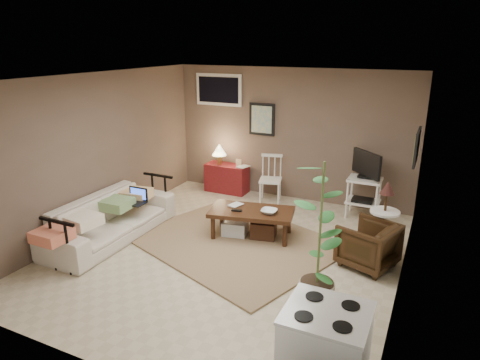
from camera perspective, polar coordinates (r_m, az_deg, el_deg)
The scene contains 20 objects.
floor at distance 6.12m, azimuth -1.48°, elevation -9.54°, with size 5.00×5.00×0.00m, color #C1B293.
art_back at distance 8.02m, azimuth 2.94°, elevation 8.08°, with size 0.50×0.03×0.60m, color black.
art_right at distance 6.03m, azimuth 22.53°, elevation 4.09°, with size 0.03×0.60×0.45m, color black.
window at distance 8.34m, azimuth -2.85°, elevation 11.93°, with size 0.96×0.03×0.60m, color silver.
rug at distance 6.37m, azimuth -0.67°, elevation -8.22°, with size 2.76×2.21×0.03m, color #937055.
coffee_table at distance 6.44m, azimuth 1.48°, elevation -5.51°, with size 1.34×0.88×0.47m.
sofa at distance 6.64m, azimuth -16.97°, elevation -4.08°, with size 2.16×0.63×0.84m, color beige.
sofa_pillows at distance 6.40m, azimuth -18.18°, elevation -4.09°, with size 0.42×2.06×0.15m, color #F6E7CC, non-canonical shape.
sofa_end_rails at distance 6.58m, azimuth -16.11°, elevation -4.75°, with size 0.58×2.16×0.73m, color black, non-canonical shape.
laptop at distance 6.72m, azimuth -13.65°, elevation -2.36°, with size 0.33×0.24×0.23m.
red_console at distance 8.37m, azimuth -1.87°, elevation 0.62°, with size 0.82×0.37×0.95m.
spindle_chair at distance 7.87m, azimuth 4.10°, elevation -0.01°, with size 0.48×0.48×0.86m.
tv_stand at distance 7.35m, azimuth 16.27°, elevation -0.39°, with size 0.53×0.50×1.13m.
side_table at distance 6.13m, azimuth 18.79°, elevation -3.75°, with size 0.40×0.40×1.06m.
armchair at distance 5.87m, azimuth 16.72°, elevation -8.00°, with size 0.64×0.60×0.66m, color black.
potted_plant at distance 4.55m, azimuth 10.61°, elevation -7.12°, with size 0.43×0.43×1.73m.
stove at distance 3.76m, azimuth 11.17°, elevation -22.09°, with size 0.66×0.61×0.86m.
bowl at distance 6.22m, azimuth 3.92°, elevation -3.45°, with size 0.23×0.06×0.23m, color #3D2310.
book_table at distance 6.55m, azimuth -1.11°, elevation -2.34°, with size 0.16×0.02×0.22m, color #3D2310.
book_console at distance 8.15m, azimuth -0.05°, elevation 2.65°, with size 0.18×0.02×0.24m, color #3D2310.
Camera 1 is at (2.46, -4.83, 2.83)m, focal length 32.00 mm.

